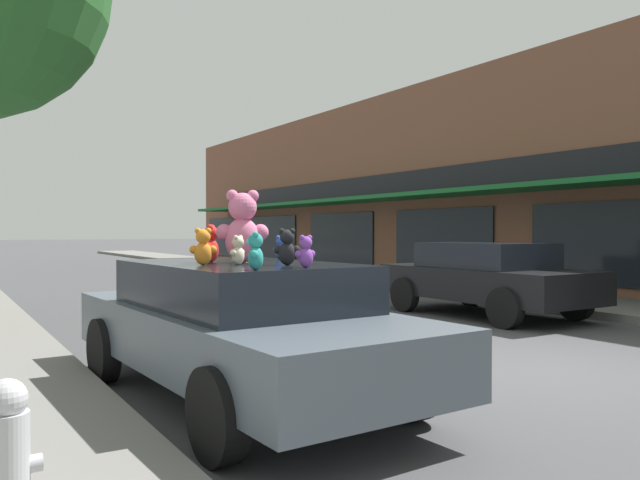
# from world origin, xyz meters

# --- Properties ---
(ground_plane) EXTENTS (260.00, 260.00, 0.00)m
(ground_plane) POSITION_xyz_m (0.00, 0.00, 0.00)
(ground_plane) COLOR #424244
(storefront_row) EXTENTS (17.03, 39.78, 6.53)m
(storefront_row) POSITION_xyz_m (15.03, 9.41, 3.27)
(storefront_row) COLOR brown
(storefront_row) RESTS_ON ground_plane
(plush_art_car) EXTENTS (2.24, 4.86, 1.38)m
(plush_art_car) POSITION_xyz_m (-3.47, 0.61, 0.76)
(plush_art_car) COLOR #4C5660
(plush_art_car) RESTS_ON ground_plane
(teddy_bear_giant) EXTENTS (0.55, 0.40, 0.73)m
(teddy_bear_giant) POSITION_xyz_m (-3.45, 0.59, 1.73)
(teddy_bear_giant) COLOR pink
(teddy_bear_giant) RESTS_ON plush_art_car
(teddy_bear_green) EXTENTS (0.17, 0.12, 0.22)m
(teddy_bear_green) POSITION_xyz_m (-3.23, 1.21, 1.48)
(teddy_bear_green) COLOR green
(teddy_bear_green) RESTS_ON plush_art_car
(teddy_bear_red) EXTENTS (0.24, 0.28, 0.39)m
(teddy_bear_red) POSITION_xyz_m (-3.67, 0.88, 1.56)
(teddy_bear_red) COLOR red
(teddy_bear_red) RESTS_ON plush_art_car
(teddy_bear_blue) EXTENTS (0.20, 0.14, 0.27)m
(teddy_bear_blue) POSITION_xyz_m (-2.80, 1.01, 1.51)
(teddy_bear_blue) COLOR blue
(teddy_bear_blue) RESTS_ON plush_art_car
(teddy_bear_purple) EXTENTS (0.21, 0.13, 0.28)m
(teddy_bear_purple) POSITION_xyz_m (-3.35, -0.48, 1.51)
(teddy_bear_purple) COLOR purple
(teddy_bear_purple) RESTS_ON plush_art_car
(teddy_bear_orange) EXTENTS (0.26, 0.19, 0.35)m
(teddy_bear_orange) POSITION_xyz_m (-3.95, 0.36, 1.54)
(teddy_bear_orange) COLOR orange
(teddy_bear_orange) RESTS_ON plush_art_car
(teddy_bear_teal) EXTENTS (0.18, 0.23, 0.31)m
(teddy_bear_teal) POSITION_xyz_m (-3.86, -0.56, 1.53)
(teddy_bear_teal) COLOR teal
(teddy_bear_teal) RESTS_ON plush_art_car
(teddy_bear_black) EXTENTS (0.26, 0.21, 0.34)m
(teddy_bear_black) POSITION_xyz_m (-3.29, -0.04, 1.54)
(teddy_bear_black) COLOR black
(teddy_bear_black) RESTS_ON plush_art_car
(teddy_bear_cream) EXTENTS (0.20, 0.17, 0.28)m
(teddy_bear_cream) POSITION_xyz_m (-3.65, 0.26, 1.51)
(teddy_bear_cream) COLOR beige
(teddy_bear_cream) RESTS_ON plush_art_car
(teddy_bear_yellow) EXTENTS (0.16, 0.17, 0.24)m
(teddy_bear_yellow) POSITION_xyz_m (-2.87, 1.82, 1.49)
(teddy_bear_yellow) COLOR yellow
(teddy_bear_yellow) RESTS_ON plush_art_car
(parked_car_far_center) EXTENTS (2.13, 4.38, 1.46)m
(parked_car_far_center) POSITION_xyz_m (3.28, 3.71, 0.79)
(parked_car_far_center) COLOR black
(parked_car_far_center) RESTS_ON ground_plane
(fire_hydrant) EXTENTS (0.33, 0.22, 0.79)m
(fire_hydrant) POSITION_xyz_m (-5.77, -1.66, 0.56)
(fire_hydrant) COLOR #B2B2B7
(fire_hydrant) RESTS_ON sidewalk_near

